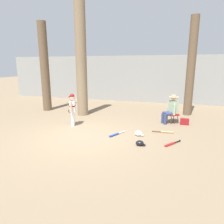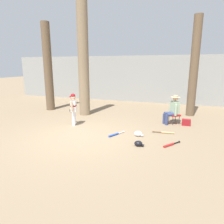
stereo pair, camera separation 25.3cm
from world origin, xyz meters
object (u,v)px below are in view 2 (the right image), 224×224
(tree_behind_spectator, at_px, (194,74))
(tree_far_left, at_px, (48,72))
(batting_helmet_white, at_px, (138,134))
(handbag_beside_stool, at_px, (186,122))
(tree_near_player, at_px, (84,66))
(bat_blue_youth, at_px, (115,134))
(seated_spectator, at_px, (173,109))
(young_ballplayer, at_px, (73,107))
(folding_stool, at_px, (174,115))
(bat_red_barrel, at_px, (170,145))
(batting_helmet_black, at_px, (138,144))
(bat_wood_tan, at_px, (166,133))

(tree_behind_spectator, bearing_deg, tree_far_left, -171.36)
(batting_helmet_white, bearing_deg, handbag_beside_stool, 49.45)
(tree_near_player, height_order, tree_far_left, tree_near_player)
(tree_far_left, height_order, bat_blue_youth, tree_far_left)
(tree_behind_spectator, xyz_separation_m, handbag_beside_stool, (-0.20, -1.87, -1.88))
(seated_spectator, xyz_separation_m, handbag_beside_stool, (0.57, -0.06, -0.51))
(young_ballplayer, bearing_deg, folding_stool, 21.95)
(bat_blue_youth, height_order, batting_helmet_white, batting_helmet_white)
(tree_far_left, relative_size, batting_helmet_white, 14.85)
(batting_helmet_white, bearing_deg, tree_far_left, 154.33)
(bat_blue_youth, bearing_deg, young_ballplayer, 162.14)
(tree_behind_spectator, height_order, young_ballplayer, tree_behind_spectator)
(tree_near_player, bearing_deg, bat_red_barrel, -32.87)
(bat_blue_youth, bearing_deg, handbag_beside_stool, 41.18)
(young_ballplayer, bearing_deg, batting_helmet_black, -23.51)
(seated_spectator, relative_size, bat_red_barrel, 1.93)
(young_ballplayer, relative_size, folding_stool, 2.36)
(handbag_beside_stool, xyz_separation_m, bat_blue_youth, (-2.38, -2.08, -0.10))
(tree_behind_spectator, height_order, batting_helmet_white, tree_behind_spectator)
(bat_blue_youth, bearing_deg, tree_far_left, 148.72)
(batting_helmet_black, bearing_deg, tree_far_left, 148.31)
(seated_spectator, bearing_deg, batting_helmet_black, -106.76)
(young_ballplayer, relative_size, batting_helmet_black, 4.42)
(folding_stool, distance_m, tree_far_left, 6.82)
(seated_spectator, height_order, batting_helmet_black, seated_spectator)
(tree_behind_spectator, xyz_separation_m, tree_far_left, (-7.26, -1.10, 0.03))
(young_ballplayer, bearing_deg, seated_spectator, 21.69)
(batting_helmet_black, bearing_deg, batting_helmet_white, 102.20)
(tree_far_left, height_order, bat_red_barrel, tree_far_left)
(batting_helmet_black, bearing_deg, bat_red_barrel, 19.26)
(folding_stool, distance_m, bat_blue_youth, 2.92)
(young_ballplayer, relative_size, tree_far_left, 0.28)
(batting_helmet_white, bearing_deg, tree_near_player, 145.04)
(tree_near_player, relative_size, bat_wood_tan, 7.09)
(seated_spectator, bearing_deg, tree_behind_spectator, 67.00)
(tree_behind_spectator, xyz_separation_m, folding_stool, (-0.68, -1.75, -1.64))
(bat_red_barrel, bearing_deg, tree_far_left, 154.23)
(young_ballplayer, relative_size, seated_spectator, 1.09)
(bat_wood_tan, bearing_deg, tree_far_left, 162.14)
(tree_far_left, relative_size, batting_helmet_black, 15.88)
(tree_near_player, bearing_deg, seated_spectator, -3.83)
(tree_far_left, bearing_deg, batting_helmet_black, -31.69)
(seated_spectator, bearing_deg, bat_wood_tan, -95.57)
(tree_near_player, distance_m, young_ballplayer, 2.44)
(folding_stool, distance_m, seated_spectator, 0.29)
(seated_spectator, height_order, tree_far_left, tree_far_left)
(folding_stool, bearing_deg, tree_far_left, 174.35)
(bat_wood_tan, bearing_deg, tree_near_player, 158.11)
(tree_near_player, relative_size, folding_stool, 9.81)
(bat_wood_tan, distance_m, bat_blue_youth, 1.86)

